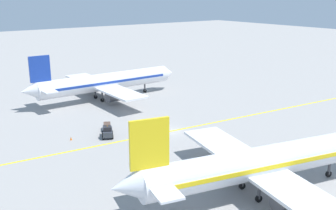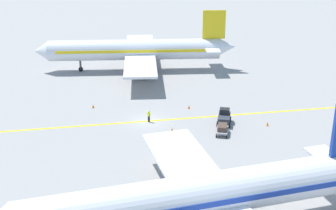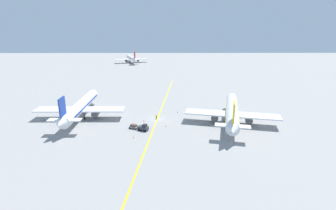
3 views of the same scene
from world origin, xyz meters
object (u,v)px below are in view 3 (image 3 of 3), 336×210
(airplane_adjacent_stand, at_px, (232,112))
(traffic_cone_near_nose, at_px, (178,112))
(baggage_tug_dark, at_px, (143,128))
(traffic_cone_mid_apron, at_px, (144,121))
(baggage_cart_trailing, at_px, (134,126))
(traffic_cone_by_wingtip, at_px, (133,137))
(traffic_cone_far_edge, at_px, (166,126))
(airplane_distant_taxiing, at_px, (132,58))
(airplane_at_gate, at_px, (80,107))
(ground_crew_worker, at_px, (156,116))

(airplane_adjacent_stand, relative_size, traffic_cone_near_nose, 64.05)
(baggage_tug_dark, height_order, traffic_cone_mid_apron, baggage_tug_dark)
(baggage_cart_trailing, xyz_separation_m, traffic_cone_by_wingtip, (0.69, -6.65, -0.49))
(baggage_tug_dark, bearing_deg, traffic_cone_far_edge, 23.32)
(traffic_cone_near_nose, xyz_separation_m, traffic_cone_mid_apron, (-10.89, -8.49, 0.00))
(airplane_distant_taxiing, distance_m, traffic_cone_by_wingtip, 143.83)
(traffic_cone_near_nose, xyz_separation_m, traffic_cone_by_wingtip, (-12.69, -20.96, 0.00))
(baggage_tug_dark, distance_m, baggage_cart_trailing, 3.30)
(airplane_at_gate, height_order, baggage_cart_trailing, airplane_at_gate)
(baggage_cart_trailing, relative_size, traffic_cone_far_edge, 5.37)
(traffic_cone_near_nose, bearing_deg, traffic_cone_mid_apron, -142.05)
(airplane_adjacent_stand, relative_size, traffic_cone_by_wingtip, 64.05)
(baggage_tug_dark, height_order, ground_crew_worker, baggage_tug_dark)
(traffic_cone_near_nose, xyz_separation_m, traffic_cone_far_edge, (-4.10, -13.06, 0.00))
(traffic_cone_mid_apron, xyz_separation_m, traffic_cone_far_edge, (6.79, -4.56, 0.00))
(traffic_cone_by_wingtip, bearing_deg, baggage_tug_dark, 66.45)
(ground_crew_worker, xyz_separation_m, traffic_cone_mid_apron, (-3.80, -2.06, -0.63))
(ground_crew_worker, bearing_deg, traffic_cone_by_wingtip, -111.08)
(traffic_cone_by_wingtip, distance_m, traffic_cone_far_edge, 11.67)
(baggage_cart_trailing, height_order, traffic_cone_near_nose, baggage_cart_trailing)
(airplane_at_gate, relative_size, airplane_adjacent_stand, 1.01)
(airplane_distant_taxiing, relative_size, baggage_tug_dark, 9.30)
(traffic_cone_by_wingtip, relative_size, traffic_cone_far_edge, 1.00)
(baggage_tug_dark, height_order, traffic_cone_by_wingtip, baggage_tug_dark)
(traffic_cone_mid_apron, distance_m, traffic_cone_far_edge, 8.18)
(traffic_cone_far_edge, bearing_deg, traffic_cone_by_wingtip, -137.39)
(ground_crew_worker, xyz_separation_m, traffic_cone_near_nose, (7.09, 6.43, -0.63))
(traffic_cone_near_nose, distance_m, traffic_cone_mid_apron, 13.81)
(traffic_cone_mid_apron, bearing_deg, traffic_cone_near_nose, 37.95)
(traffic_cone_by_wingtip, bearing_deg, traffic_cone_near_nose, 58.80)
(ground_crew_worker, xyz_separation_m, traffic_cone_by_wingtip, (-5.60, -14.53, -0.63))
(airplane_adjacent_stand, distance_m, airplane_distant_taxiing, 139.93)
(ground_crew_worker, relative_size, traffic_cone_near_nose, 3.05)
(airplane_at_gate, bearing_deg, ground_crew_worker, -3.05)
(baggage_cart_trailing, distance_m, ground_crew_worker, 10.08)
(ground_crew_worker, height_order, traffic_cone_mid_apron, ground_crew_worker)
(traffic_cone_far_edge, bearing_deg, ground_crew_worker, 114.30)
(ground_crew_worker, bearing_deg, baggage_cart_trailing, -128.63)
(airplane_distant_taxiing, bearing_deg, ground_crew_worker, -79.39)
(airplane_adjacent_stand, xyz_separation_m, ground_crew_worker, (-23.08, 3.69, -2.80))
(airplane_at_gate, height_order, traffic_cone_mid_apron, airplane_at_gate)
(baggage_cart_trailing, relative_size, traffic_cone_by_wingtip, 5.37)
(airplane_at_gate, distance_m, baggage_tug_dark, 23.76)
(baggage_cart_trailing, xyz_separation_m, traffic_cone_far_edge, (9.28, 1.25, -0.49))
(airplane_adjacent_stand, bearing_deg, baggage_cart_trailing, -171.89)
(ground_crew_worker, bearing_deg, airplane_adjacent_stand, -9.08)
(airplane_distant_taxiing, distance_m, baggage_cart_trailing, 137.13)
(traffic_cone_far_edge, bearing_deg, baggage_tug_dark, -156.68)
(ground_crew_worker, distance_m, traffic_cone_by_wingtip, 15.58)
(traffic_cone_far_edge, bearing_deg, traffic_cone_mid_apron, 146.10)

